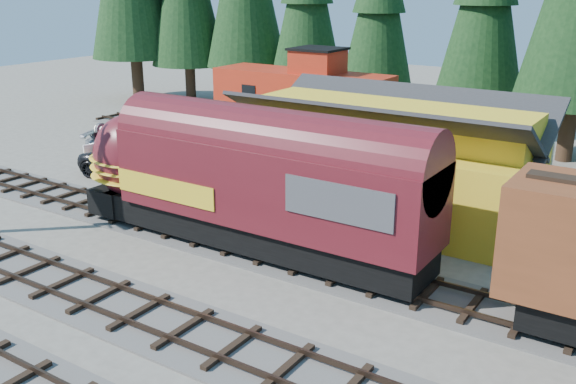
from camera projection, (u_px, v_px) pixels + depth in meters
The scene contains 7 objects.
ground at pixel (242, 310), 19.96m from camera, with size 120.00×120.00×0.00m, color #6B665B.
track_spur at pixel (289, 146), 39.44m from camera, with size 32.00×3.20×0.33m.
depot at pixel (389, 148), 27.36m from camera, with size 12.80×7.00×5.30m.
locomotive at pixel (236, 185), 24.06m from camera, with size 15.43×3.07×4.20m.
caboose at pixel (302, 104), 38.10m from camera, with size 10.89×3.16×5.66m.
pickup_truck_a at pixel (137, 161), 33.26m from camera, with size 2.78×6.03×1.68m, color black.
pickup_truck_b at pixel (138, 147), 35.94m from camera, with size 2.40×5.91×1.71m, color #ADB0B5.
Camera 1 is at (10.97, -14.08, 9.78)m, focal length 40.00 mm.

